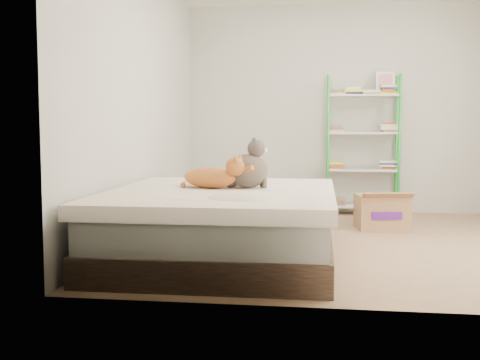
% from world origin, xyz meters
% --- Properties ---
extents(room, '(3.81, 4.21, 2.61)m').
position_xyz_m(room, '(0.00, 0.00, 1.30)').
color(room, '#9E8662').
rests_on(room, ground).
extents(bed, '(1.80, 2.24, 0.57)m').
position_xyz_m(bed, '(-0.97, -0.86, 0.28)').
color(bed, brown).
rests_on(bed, ground).
extents(orange_cat, '(0.60, 0.42, 0.22)m').
position_xyz_m(orange_cat, '(-1.09, -0.76, 0.68)').
color(orange_cat, orange).
rests_on(orange_cat, bed).
extents(grey_cat, '(0.42, 0.38, 0.41)m').
position_xyz_m(grey_cat, '(-0.78, -0.70, 0.77)').
color(grey_cat, '#655A51').
rests_on(grey_cat, bed).
extents(shelf_unit, '(0.88, 0.36, 1.74)m').
position_xyz_m(shelf_unit, '(0.31, 1.88, 0.88)').
color(shelf_unit, green).
rests_on(shelf_unit, ground).
extents(cardboard_box, '(0.57, 0.56, 0.42)m').
position_xyz_m(cardboard_box, '(0.45, 0.78, 0.18)').
color(cardboard_box, tan).
rests_on(cardboard_box, ground).
extents(white_bin, '(0.39, 0.36, 0.41)m').
position_xyz_m(white_bin, '(-1.25, 1.70, 0.21)').
color(white_bin, white).
rests_on(white_bin, ground).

